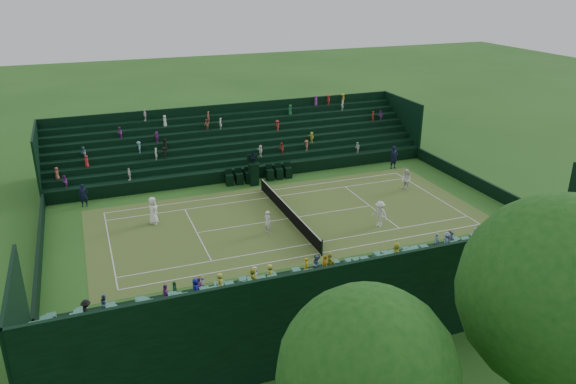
# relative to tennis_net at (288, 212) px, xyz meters

# --- Properties ---
(ground) EXTENTS (160.00, 160.00, 0.00)m
(ground) POSITION_rel_tennis_net_xyz_m (0.00, 0.00, -0.53)
(ground) COLOR #26561B
(ground) RESTS_ON ground
(court_surface) EXTENTS (12.97, 26.77, 0.01)m
(court_surface) POSITION_rel_tennis_net_xyz_m (0.00, 0.00, -0.52)
(court_surface) COLOR #367727
(court_surface) RESTS_ON ground
(perimeter_wall_north) EXTENTS (17.17, 0.20, 1.00)m
(perimeter_wall_north) POSITION_rel_tennis_net_xyz_m (0.00, 15.88, -0.03)
(perimeter_wall_north) COLOR black
(perimeter_wall_north) RESTS_ON ground
(perimeter_wall_south) EXTENTS (17.17, 0.20, 1.00)m
(perimeter_wall_south) POSITION_rel_tennis_net_xyz_m (0.00, -15.88, -0.03)
(perimeter_wall_south) COLOR black
(perimeter_wall_south) RESTS_ON ground
(perimeter_wall_east) EXTENTS (0.20, 31.77, 1.00)m
(perimeter_wall_east) POSITION_rel_tennis_net_xyz_m (8.48, 0.00, -0.03)
(perimeter_wall_east) COLOR black
(perimeter_wall_east) RESTS_ON ground
(perimeter_wall_west) EXTENTS (0.20, 31.77, 1.00)m
(perimeter_wall_west) POSITION_rel_tennis_net_xyz_m (-8.48, 0.00, -0.03)
(perimeter_wall_west) COLOR black
(perimeter_wall_west) RESTS_ON ground
(north_grandstand) EXTENTS (6.60, 32.00, 4.90)m
(north_grandstand) POSITION_rel_tennis_net_xyz_m (12.66, 0.00, 1.02)
(north_grandstand) COLOR black
(north_grandstand) RESTS_ON ground
(south_grandstand) EXTENTS (6.60, 32.00, 4.90)m
(south_grandstand) POSITION_rel_tennis_net_xyz_m (-12.66, 0.00, 1.02)
(south_grandstand) COLOR black
(south_grandstand) RESTS_ON ground
(tennis_net) EXTENTS (11.67, 0.10, 1.06)m
(tennis_net) POSITION_rel_tennis_net_xyz_m (0.00, 0.00, 0.00)
(tennis_net) COLOR black
(tennis_net) RESTS_ON ground
(umpire_chair) EXTENTS (0.87, 0.87, 2.72)m
(umpire_chair) POSITION_rel_tennis_net_xyz_m (-7.21, -0.21, 0.64)
(umpire_chair) COLOR black
(umpire_chair) RESTS_ON ground
(courtside_chairs) EXTENTS (0.60, 5.56, 1.30)m
(courtside_chairs) POSITION_rel_tennis_net_xyz_m (-7.75, 0.42, -0.04)
(courtside_chairs) COLOR black
(courtside_chairs) RESTS_ON ground
(player_near_west) EXTENTS (1.10, 0.93, 1.92)m
(player_near_west) POSITION_rel_tennis_net_xyz_m (-2.50, -8.79, 0.43)
(player_near_west) COLOR white
(player_near_west) RESTS_ON ground
(player_near_east) EXTENTS (0.70, 0.61, 1.60)m
(player_near_east) POSITION_rel_tennis_net_xyz_m (1.68, -2.04, 0.28)
(player_near_east) COLOR white
(player_near_east) RESTS_ON ground
(player_far_west) EXTENTS (0.98, 0.86, 1.69)m
(player_far_west) POSITION_rel_tennis_net_xyz_m (-1.84, 10.55, 0.32)
(player_far_west) COLOR white
(player_far_west) RESTS_ON ground
(player_far_east) EXTENTS (1.34, 1.13, 1.79)m
(player_far_east) POSITION_rel_tennis_net_xyz_m (3.26, 5.33, 0.37)
(player_far_east) COLOR white
(player_far_east) RESTS_ON ground
(line_judge_north) EXTENTS (0.62, 0.82, 2.03)m
(line_judge_north) POSITION_rel_tennis_net_xyz_m (-6.70, 12.32, 0.49)
(line_judge_north) COLOR black
(line_judge_north) RESTS_ON ground
(line_judge_south) EXTENTS (0.49, 0.68, 1.72)m
(line_judge_south) POSITION_rel_tennis_net_xyz_m (-7.30, -13.09, 0.33)
(line_judge_south) COLOR black
(line_judge_south) RESTS_ON ground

